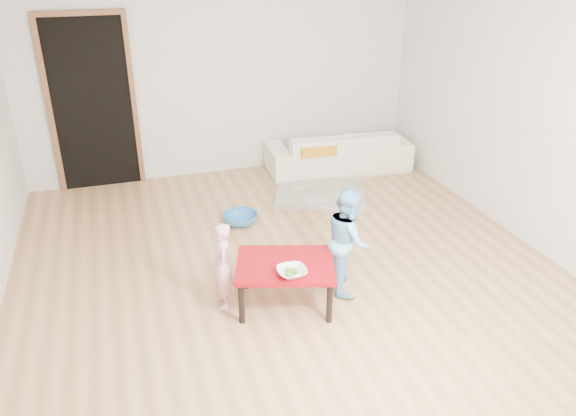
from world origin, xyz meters
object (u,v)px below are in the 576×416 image
child_pink (222,266)px  child_blue (348,240)px  red_table (285,284)px  basin (240,219)px  sofa (338,150)px  bowl (292,272)px

child_pink → child_blue: 1.10m
red_table → child_pink: size_ratio=1.06×
basin → child_blue: bearing=-67.9°
child_pink → basin: bearing=164.4°
sofa → basin: 2.01m
sofa → child_pink: size_ratio=2.47×
sofa → child_pink: (-2.11, -2.61, 0.11)m
bowl → child_blue: bearing=24.7°
bowl → basin: size_ratio=0.62×
red_table → child_pink: 0.55m
bowl → red_table: bearing=88.7°
sofa → child_blue: size_ratio=1.97×
sofa → red_table: (-1.61, -2.76, -0.07)m
child_pink → bowl: bearing=59.3°
sofa → child_blue: (-1.01, -2.67, 0.20)m
red_table → basin: bearing=90.7°
child_pink → child_blue: child_blue is taller
sofa → red_table: 3.19m
child_blue → basin: size_ratio=2.51×
child_pink → red_table: bearing=77.2°
child_blue → sofa: bearing=-7.3°
basin → sofa: bearing=35.8°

